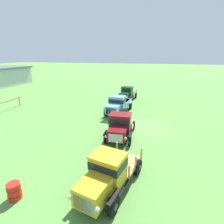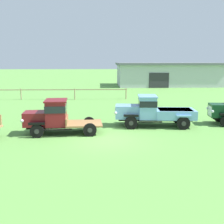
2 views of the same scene
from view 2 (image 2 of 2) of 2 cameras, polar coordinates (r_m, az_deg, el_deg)
name	(u,v)px [view 2 (image 2 of 2)]	position (r m, az deg, el deg)	size (l,w,h in m)	color
ground_plane	(106,140)	(16.01, -1.25, -5.63)	(240.00, 240.00, 0.00)	#5B9342
farm_shed	(169,74)	(50.21, 11.55, 7.56)	(18.28, 9.08, 3.94)	#B2B7BC
paddock_fence	(48,91)	(32.61, -12.92, 4.14)	(18.00, 0.54, 1.24)	#997F60
vintage_truck_second_in_line	(54,116)	(17.44, -11.63, -0.78)	(4.87, 2.30, 2.09)	black
vintage_truck_midrow_center	(153,111)	(19.21, 8.28, 0.22)	(5.53, 2.47, 2.10)	black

